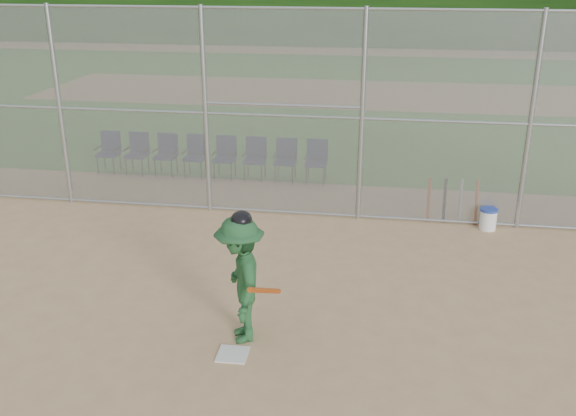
# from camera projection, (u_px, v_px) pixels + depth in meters

# --- Properties ---
(ground) EXTENTS (100.00, 100.00, 0.00)m
(ground) POSITION_uv_depth(u_px,v_px,m) (257.00, 358.00, 8.14)
(ground) COLOR tan
(ground) RESTS_ON ground
(grass_strip) EXTENTS (100.00, 100.00, 0.00)m
(grass_strip) POSITION_uv_depth(u_px,v_px,m) (350.00, 93.00, 24.75)
(grass_strip) COLOR #2A671F
(grass_strip) RESTS_ON ground
(dirt_patch_far) EXTENTS (24.00, 24.00, 0.00)m
(dirt_patch_far) POSITION_uv_depth(u_px,v_px,m) (350.00, 93.00, 24.75)
(dirt_patch_far) COLOR tan
(dirt_patch_far) RESTS_ON ground
(backstop_fence) EXTENTS (16.09, 0.09, 4.00)m
(backstop_fence) POSITION_uv_depth(u_px,v_px,m) (309.00, 113.00, 12.02)
(backstop_fence) COLOR gray
(backstop_fence) RESTS_ON ground
(home_plate) EXTENTS (0.40, 0.40, 0.02)m
(home_plate) POSITION_uv_depth(u_px,v_px,m) (233.00, 354.00, 8.20)
(home_plate) COLOR silver
(home_plate) RESTS_ON ground
(batter_at_plate) EXTENTS (1.03, 1.42, 1.81)m
(batter_at_plate) POSITION_uv_depth(u_px,v_px,m) (240.00, 279.00, 8.28)
(batter_at_plate) COLOR #1F4E28
(batter_at_plate) RESTS_ON ground
(water_cooler) EXTENTS (0.33, 0.33, 0.41)m
(water_cooler) POSITION_uv_depth(u_px,v_px,m) (488.00, 219.00, 12.03)
(water_cooler) COLOR white
(water_cooler) RESTS_ON ground
(spare_bats) EXTENTS (0.96, 0.28, 0.85)m
(spare_bats) POSITION_uv_depth(u_px,v_px,m) (453.00, 201.00, 12.33)
(spare_bats) COLOR #D84C14
(spare_bats) RESTS_ON ground
(chair_0) EXTENTS (0.54, 0.52, 0.96)m
(chair_0) POSITION_uv_depth(u_px,v_px,m) (108.00, 153.00, 15.24)
(chair_0) COLOR #101A3C
(chair_0) RESTS_ON ground
(chair_1) EXTENTS (0.54, 0.52, 0.96)m
(chair_1) POSITION_uv_depth(u_px,v_px,m) (137.00, 154.00, 15.13)
(chair_1) COLOR #101A3C
(chair_1) RESTS_ON ground
(chair_2) EXTENTS (0.54, 0.52, 0.96)m
(chair_2) POSITION_uv_depth(u_px,v_px,m) (165.00, 156.00, 15.03)
(chair_2) COLOR #101A3C
(chair_2) RESTS_ON ground
(chair_3) EXTENTS (0.54, 0.52, 0.96)m
(chair_3) POSITION_uv_depth(u_px,v_px,m) (195.00, 157.00, 14.93)
(chair_3) COLOR #101A3C
(chair_3) RESTS_ON ground
(chair_4) EXTENTS (0.54, 0.52, 0.96)m
(chair_4) POSITION_uv_depth(u_px,v_px,m) (224.00, 158.00, 14.82)
(chair_4) COLOR #101A3C
(chair_4) RESTS_ON ground
(chair_5) EXTENTS (0.54, 0.52, 0.96)m
(chair_5) POSITION_uv_depth(u_px,v_px,m) (255.00, 160.00, 14.72)
(chair_5) COLOR #101A3C
(chair_5) RESTS_ON ground
(chair_6) EXTENTS (0.54, 0.52, 0.96)m
(chair_6) POSITION_uv_depth(u_px,v_px,m) (285.00, 161.00, 14.62)
(chair_6) COLOR #101A3C
(chair_6) RESTS_ON ground
(chair_7) EXTENTS (0.54, 0.52, 0.96)m
(chair_7) POSITION_uv_depth(u_px,v_px,m) (316.00, 162.00, 14.51)
(chair_7) COLOR #101A3C
(chair_7) RESTS_ON ground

